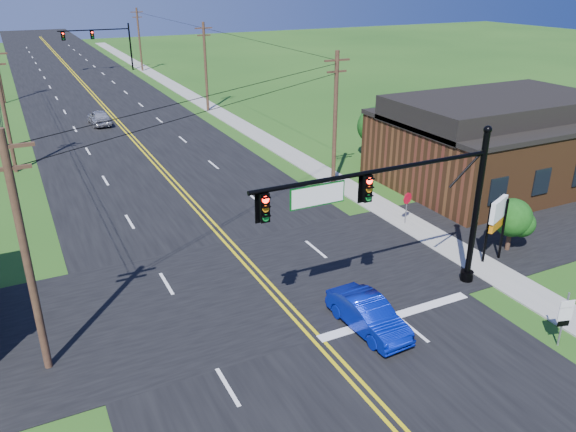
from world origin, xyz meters
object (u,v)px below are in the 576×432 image
signal_mast_far (100,40)px  route_sign (565,315)px  signal_mast_main (397,203)px  stop_sign (407,202)px  blue_car (368,315)px

signal_mast_far → route_sign: size_ratio=4.64×
signal_mast_main → signal_mast_far: same height
route_sign → stop_sign: bearing=97.4°
blue_car → route_sign: (6.07, -4.22, 0.69)m
signal_mast_main → stop_sign: 9.41m
blue_car → stop_sign: size_ratio=2.10×
blue_car → route_sign: 7.43m
route_sign → blue_car: bearing=161.1°
blue_car → route_sign: size_ratio=1.76×
signal_mast_far → blue_car: size_ratio=2.63×
blue_car → stop_sign: 11.11m
blue_car → route_sign: route_sign is taller
signal_mast_far → stop_sign: (5.79, -65.46, -3.11)m
signal_mast_far → blue_car: 73.39m
signal_mast_main → blue_car: signal_mast_main is taller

